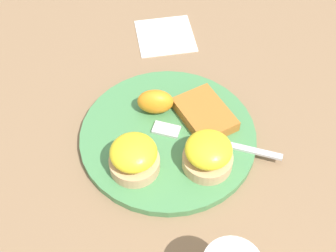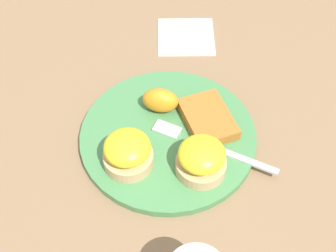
% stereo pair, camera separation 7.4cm
% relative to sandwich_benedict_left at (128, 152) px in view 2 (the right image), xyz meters
% --- Properties ---
extents(ground_plane, '(1.10, 1.10, 0.00)m').
position_rel_sandwich_benedict_left_xyz_m(ground_plane, '(-0.04, 0.07, -0.04)').
color(ground_plane, '#846647').
extents(plate, '(0.29, 0.29, 0.01)m').
position_rel_sandwich_benedict_left_xyz_m(plate, '(-0.04, 0.07, -0.04)').
color(plate, '#47844C').
rests_on(plate, ground_plane).
extents(sandwich_benedict_left, '(0.08, 0.08, 0.06)m').
position_rel_sandwich_benedict_left_xyz_m(sandwich_benedict_left, '(0.00, 0.00, 0.00)').
color(sandwich_benedict_left, tan).
rests_on(sandwich_benedict_left, plate).
extents(sandwich_benedict_right, '(0.08, 0.08, 0.06)m').
position_rel_sandwich_benedict_left_xyz_m(sandwich_benedict_right, '(0.04, 0.10, 0.00)').
color(sandwich_benedict_right, tan).
rests_on(sandwich_benedict_right, plate).
extents(hashbrown_patty, '(0.11, 0.08, 0.02)m').
position_rel_sandwich_benedict_left_xyz_m(hashbrown_patty, '(-0.05, 0.14, -0.02)').
color(hashbrown_patty, '#AA6627').
rests_on(hashbrown_patty, plate).
extents(orange_wedge, '(0.06, 0.07, 0.04)m').
position_rel_sandwich_benedict_left_xyz_m(orange_wedge, '(-0.09, 0.07, -0.01)').
color(orange_wedge, orange).
rests_on(orange_wedge, plate).
extents(fork, '(0.15, 0.18, 0.00)m').
position_rel_sandwich_benedict_left_xyz_m(fork, '(-0.00, 0.12, -0.03)').
color(fork, silver).
rests_on(fork, plate).
extents(napkin, '(0.13, 0.13, 0.00)m').
position_rel_sandwich_benedict_left_xyz_m(napkin, '(-0.28, 0.17, -0.04)').
color(napkin, white).
rests_on(napkin, ground_plane).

